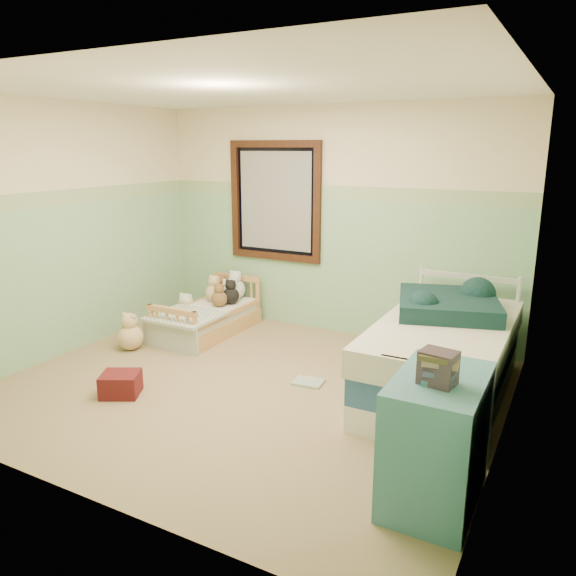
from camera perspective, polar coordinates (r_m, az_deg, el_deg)
The scene contains 31 objects.
floor at distance 4.97m, azimuth -4.31°, elevation -10.26°, with size 4.20×3.60×0.02m, color #78644A.
ceiling at distance 4.54m, azimuth -4.94°, elevation 20.03°, with size 4.20×3.60×0.02m, color white.
wall_back at distance 6.16m, azimuth 4.53°, elevation 6.80°, with size 4.20×0.04×2.50m, color beige.
wall_front at distance 3.26m, azimuth -21.91°, elevation -1.05°, with size 4.20×0.04×2.50m, color beige.
wall_left at distance 5.98m, azimuth -21.87°, elevation 5.58°, with size 0.04×3.60×2.50m, color beige.
wall_right at distance 3.90m, azimuth 22.38°, elevation 1.30°, with size 0.04×3.60×2.50m, color beige.
wainscot_mint at distance 6.24m, azimuth 4.38°, elevation 2.23°, with size 4.20×0.01×1.50m, color #82B683.
border_strip at distance 6.12m, azimuth 4.53°, elevation 9.81°, with size 4.20×0.01×0.15m, color #508056.
window_frame at distance 6.42m, azimuth -1.38°, elevation 8.94°, with size 1.16×0.06×1.36m, color black.
window_blinds at distance 6.43m, azimuth -1.33°, elevation 8.95°, with size 0.92×0.01×1.12m, color #AEAFA9.
toddler_bed_frame at distance 6.37m, azimuth -8.23°, elevation -3.84°, with size 0.64×1.29×0.17m, color #C17D53.
toddler_mattress at distance 6.33m, azimuth -8.28°, elevation -2.61°, with size 0.59×1.23×0.12m, color white.
patchwork_quilt at distance 6.00m, azimuth -10.56°, elevation -2.90°, with size 0.70×0.64×0.03m, color #6991BC.
plush_bed_brown at distance 6.76m, azimuth -6.84°, elevation -0.13°, with size 0.18×0.18×0.18m, color brown.
plush_bed_white at distance 6.64m, azimuth -5.44°, elevation -0.12°, with size 0.23×0.23×0.23m, color silver.
plush_bed_tan at distance 6.56m, azimuth -7.59°, elevation -0.47°, with size 0.21×0.21×0.21m, color #DDB882.
plush_bed_dark at distance 6.43m, azimuth -5.92°, elevation -0.79°, with size 0.20×0.20×0.20m, color black.
plush_floor_cream at distance 6.65m, azimuth -10.44°, elevation -2.71°, with size 0.26×0.26×0.26m, color silver.
plush_floor_tan at distance 6.00m, azimuth -15.95°, elevation -4.91°, with size 0.27×0.27×0.27m, color #DDB882.
twin_bed_frame at distance 4.92m, azimuth 15.48°, elevation -9.53°, with size 0.97×1.93×0.22m, color white.
twin_boxspring at distance 4.83m, azimuth 15.66°, elevation -7.15°, with size 0.97×1.93×0.22m, color navy.
twin_mattress at distance 4.76m, azimuth 15.83°, elevation -4.68°, with size 1.01×1.97×0.22m, color beige.
teal_blanket at distance 5.00m, azimuth 16.18°, elevation -1.63°, with size 0.82×0.87×0.14m, color black.
dresser at distance 3.47m, azimuth 15.07°, elevation -14.88°, with size 0.49×0.79×0.79m, color teal.
book_stack at distance 3.17m, azimuth 15.23°, elevation -7.93°, with size 0.19×0.15×0.19m, color brown.
red_pillow at distance 4.98m, azimuth -16.89°, elevation -9.48°, with size 0.31×0.27×0.19m, color maroon.
floor_book at distance 5.02m, azimuth 2.10°, elevation -9.70°, with size 0.26×0.20×0.02m, color #F5E952.
extra_plush_0 at distance 6.62m, azimuth -6.30°, elevation -0.49°, with size 0.17×0.17×0.17m, color silver.
extra_plush_1 at distance 6.50m, azimuth -5.74°, elevation -0.65°, with size 0.19×0.19×0.19m, color silver.
extra_plush_2 at distance 6.34m, azimuth -7.10°, elevation -1.11°, with size 0.18×0.18×0.18m, color brown.
extra_plush_3 at distance 6.66m, azimuth -5.67°, elevation -0.36°, with size 0.17×0.17×0.17m, color black.
Camera 1 is at (2.45, -3.80, 2.06)m, focal length 34.45 mm.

